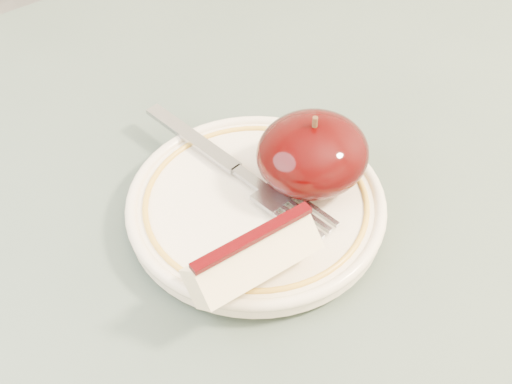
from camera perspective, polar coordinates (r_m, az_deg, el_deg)
table at (r=0.58m, az=7.58°, el=-10.36°), size 0.90×0.90×0.75m
plate at (r=0.52m, az=-0.00°, el=-1.07°), size 0.19×0.19×0.02m
apple_half at (r=0.52m, az=4.55°, el=3.09°), size 0.08×0.08×0.06m
apple_wedge at (r=0.46m, az=-0.26°, el=-5.27°), size 0.09×0.04×0.04m
fork at (r=0.53m, az=-1.52°, el=1.79°), size 0.05×0.19×0.00m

